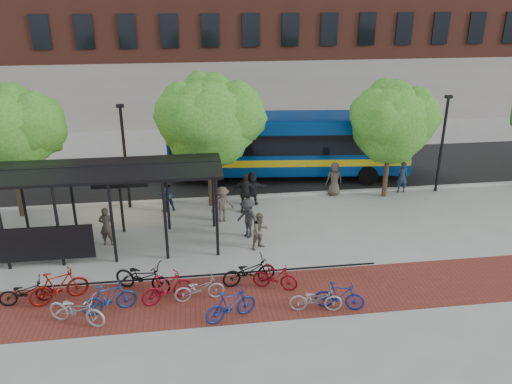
{
  "coord_description": "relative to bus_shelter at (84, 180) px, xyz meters",
  "views": [
    {
      "loc": [
        -3.89,
        -19.68,
        9.86
      ],
      "look_at": [
        -1.09,
        0.78,
        1.6
      ],
      "focal_mm": 35.0,
      "sensor_mm": 36.0,
      "label": 1
    }
  ],
  "objects": [
    {
      "name": "tree_b",
      "position": [
        5.23,
        3.83,
        1.46
      ],
      "size": [
        5.15,
        4.2,
        6.47
      ],
      "color": "#382619",
      "rests_on": "ground"
    },
    {
      "name": "brick_strip",
      "position": [
        6.13,
        -4.52,
        -3.0
      ],
      "size": [
        24.0,
        3.0,
        0.01
      ],
      "primitive_type": "cube",
      "color": "maroon",
      "rests_on": "ground"
    },
    {
      "name": "pedestrian_1",
      "position": [
        0.62,
        0.15,
        -2.15
      ],
      "size": [
        0.67,
        0.48,
        1.7
      ],
      "primitive_type": "imported",
      "rotation": [
        0.0,
        0.0,
        3.01
      ],
      "color": "#39332D",
      "rests_on": "ground"
    },
    {
      "name": "pedestrian_4",
      "position": [
        6.71,
        2.76,
        -2.02
      ],
      "size": [
        1.22,
        0.7,
        1.95
      ],
      "primitive_type": "imported",
      "rotation": [
        0.0,
        0.0,
        6.08
      ],
      "color": "black",
      "rests_on": "ground"
    },
    {
      "name": "bike_1",
      "position": [
        -0.44,
        -3.89,
        -2.41
      ],
      "size": [
        2.02,
        1.29,
        1.18
      ],
      "primitive_type": "imported",
      "rotation": [
        0.0,
        0.0,
        1.98
      ],
      "color": "maroon",
      "rests_on": "ground"
    },
    {
      "name": "bike_2",
      "position": [
        0.4,
        -5.27,
        -2.47
      ],
      "size": [
        2.13,
        1.44,
        1.06
      ],
      "primitive_type": "imported",
      "rotation": [
        0.0,
        0.0,
        1.17
      ],
      "color": "#A7A7A9",
      "rests_on": "ground"
    },
    {
      "name": "bus",
      "position": [
        9.74,
        7.35,
        -0.94
      ],
      "size": [
        13.52,
        4.25,
        3.59
      ],
      "rotation": [
        0.0,
        0.0,
        -0.1
      ],
      "color": "navy",
      "rests_on": "ground"
    },
    {
      "name": "bike_5",
      "position": [
        3.2,
        -4.4,
        -2.46
      ],
      "size": [
        1.87,
        1.14,
        1.09
      ],
      "primitive_type": "imported",
      "rotation": [
        0.0,
        0.0,
        1.95
      ],
      "color": "maroon",
      "rests_on": "ground"
    },
    {
      "name": "tree_a",
      "position": [
        -3.77,
        3.83,
        1.24
      ],
      "size": [
        4.9,
        4.0,
        6.18
      ],
      "color": "#382619",
      "rests_on": "ground"
    },
    {
      "name": "pedestrian_7",
      "position": [
        15.22,
        4.19,
        -2.15
      ],
      "size": [
        0.63,
        0.43,
        1.69
      ],
      "primitive_type": "imported",
      "rotation": [
        0.0,
        0.0,
        3.11
      ],
      "color": "#1F2E49",
      "rests_on": "ground"
    },
    {
      "name": "pedestrian_2",
      "position": [
        2.95,
        3.38,
        -2.13
      ],
      "size": [
        1.04,
        0.95,
        1.74
      ],
      "primitive_type": "imported",
      "rotation": [
        0.0,
        0.0,
        3.56
      ],
      "color": "#1C2A42",
      "rests_on": "ground"
    },
    {
      "name": "bike_9",
      "position": [
        6.99,
        -4.14,
        -2.51
      ],
      "size": [
        1.69,
        1.04,
        0.98
      ],
      "primitive_type": "imported",
      "rotation": [
        0.0,
        0.0,
        1.19
      ],
      "color": "maroon",
      "rests_on": "ground"
    },
    {
      "name": "ground",
      "position": [
        8.13,
        0.48,
        -3.0
      ],
      "size": [
        160.0,
        160.0,
        0.0
      ],
      "primitive_type": "plane",
      "color": "#9E9E99",
      "rests_on": "ground"
    },
    {
      "name": "pedestrian_5",
      "position": [
        7.16,
        3.6,
        -2.14
      ],
      "size": [
        1.62,
        0.59,
        1.72
      ],
      "primitive_type": "imported",
      "rotation": [
        0.0,
        0.0,
        3.09
      ],
      "color": "black",
      "rests_on": "ground"
    },
    {
      "name": "bike_rack_rail",
      "position": [
        4.83,
        -3.62,
        -3.0
      ],
      "size": [
        12.0,
        0.05,
        0.95
      ],
      "primitive_type": "cube",
      "color": "black",
      "rests_on": "ground"
    },
    {
      "name": "pedestrian_3",
      "position": [
        5.57,
        1.81,
        -2.15
      ],
      "size": [
        1.2,
        0.84,
        1.7
      ],
      "primitive_type": "imported",
      "rotation": [
        0.0,
        0.0,
        0.2
      ],
      "color": "brown",
      "rests_on": "ground"
    },
    {
      "name": "pedestrian_9",
      "position": [
        6.52,
        0.08,
        -2.11
      ],
      "size": [
        1.21,
        1.31,
        1.77
      ],
      "primitive_type": "imported",
      "rotation": [
        0.0,
        0.0,
        5.36
      ],
      "color": "#2A2A2A",
      "rests_on": "ground"
    },
    {
      "name": "tree_c",
      "position": [
        14.22,
        3.83,
        1.06
      ],
      "size": [
        4.66,
        3.8,
        5.92
      ],
      "color": "#382619",
      "rests_on": "ground"
    },
    {
      "name": "lamp_post_right",
      "position": [
        17.13,
        4.08,
        -0.25
      ],
      "size": [
        0.35,
        0.2,
        5.12
      ],
      "color": "black",
      "rests_on": "ground"
    },
    {
      "name": "bike_0",
      "position": [
        -1.53,
        -3.87,
        -2.54
      ],
      "size": [
        1.8,
        0.85,
        0.91
      ],
      "primitive_type": "imported",
      "rotation": [
        0.0,
        0.0,
        1.71
      ],
      "color": "black",
      "rests_on": "ground"
    },
    {
      "name": "bike_8",
      "position": [
        6.11,
        -3.67,
        -2.48
      ],
      "size": [
        2.08,
        1.06,
        1.04
      ],
      "primitive_type": "imported",
      "rotation": [
        0.0,
        0.0,
        1.77
      ],
      "color": "black",
      "rests_on": "ground"
    },
    {
      "name": "lamp_post_left",
      "position": [
        1.13,
        4.08,
        -0.25
      ],
      "size": [
        0.35,
        0.2,
        5.12
      ],
      "color": "black",
      "rests_on": "ground"
    },
    {
      "name": "bike_10",
      "position": [
        8.1,
        -5.62,
        -2.54
      ],
      "size": [
        1.83,
        0.86,
        0.92
      ],
      "primitive_type": "imported",
      "rotation": [
        0.0,
        0.0,
        1.43
      ],
      "color": "gray",
      "rests_on": "ground"
    },
    {
      "name": "pedestrian_8",
      "position": [
        6.91,
        -1.02,
        -2.21
      ],
      "size": [
        0.97,
        0.91,
        1.58
      ],
      "primitive_type": "imported",
      "rotation": [
        0.0,
        0.0,
        0.55
      ],
      "color": "brown",
      "rests_on": "ground"
    },
    {
      "name": "bike_7",
      "position": [
        5.27,
        -5.7,
        -2.46
      ],
      "size": [
        1.85,
        1.11,
        1.07
      ],
      "primitive_type": "imported",
      "rotation": [
        0.0,
        0.0,
        1.94
      ],
      "color": "navy",
      "rests_on": "ground"
    },
    {
      "name": "bus_shelter",
      "position": [
        0.0,
        0.0,
        0.0
      ],
      "size": [
        10.6,
        3.07,
        3.6
      ],
      "color": "black",
      "rests_on": "ground"
    },
    {
      "name": "asphalt_street",
      "position": [
        8.13,
        8.48,
        -2.99
      ],
      "size": [
        160.0,
        8.0,
        0.01
      ],
      "primitive_type": "cube",
      "color": "black",
      "rests_on": "ground"
    },
    {
      "name": "bike_3",
      "position": [
        1.34,
        -4.76,
        -2.47
      ],
      "size": [
        1.83,
        0.95,
        1.06
      ],
      "primitive_type": "imported",
      "rotation": [
        0.0,
        0.0,
        1.84
      ],
      "color": "navy",
      "rests_on": "ground"
    },
    {
      "name": "bike_6",
      "position": [
        4.3,
        -4.45,
        -2.55
      ],
      "size": [
        1.78,
        0.79,
        0.91
      ],
      "primitive_type": "imported",
      "rotation": [
        0.0,
        0.0,
        1.68
      ],
      "color": "#9F9FA1",
      "rests_on": "ground"
    },
    {
      "name": "pedestrian_6",
      "position": [
        11.56,
        4.28,
        -2.12
      ],
      "size": [
        0.89,
        0.6,
        1.76
      ],
      "primitive_type": "imported",
      "rotation": [
        0.0,
        0.0,
        3.19
      ],
      "color": "#443D36",
      "rests_on": "ground"
    },
    {
      "name": "curb",
      "position": [
        8.13,
        4.48,
        -2.94
      ],
      "size": [
        160.0,
        0.25,
        0.12
      ],
      "primitive_type": "cube",
      "color": "#B7B7B2",
      "rests_on": "ground"
    },
    {
      "name": "bike_11",
      "position": [
        8.92,
        -5.62,
        -2.5
      ],
      "size": [
        1.72,
        0.96,
        0.99
      ],
      "primitive_type": "imported",
      "rotation": [
        0.0,
        0.0,
        1.25
      ],
      "color": "navy",
      "rests_on": "ground"
    },
    {
      "name": "bike_4",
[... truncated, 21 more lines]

